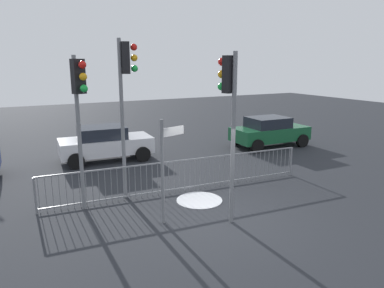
% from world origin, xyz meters
% --- Properties ---
extents(ground_plane, '(60.00, 60.00, 0.00)m').
position_xyz_m(ground_plane, '(0.00, 0.00, 0.00)').
color(ground_plane, '#26282D').
extents(traffic_light_rear_left, '(0.56, 0.36, 4.77)m').
position_xyz_m(traffic_light_rear_left, '(-1.64, 2.81, 3.49)').
color(traffic_light_rear_left, slate).
rests_on(traffic_light_rear_left, ground).
extents(traffic_light_rear_right, '(0.37, 0.55, 4.29)m').
position_xyz_m(traffic_light_rear_right, '(-3.05, 2.38, 3.15)').
color(traffic_light_rear_right, slate).
rests_on(traffic_light_rear_right, ground).
extents(traffic_light_mid_right, '(0.37, 0.55, 4.36)m').
position_xyz_m(traffic_light_mid_right, '(0.11, -0.02, 3.20)').
color(traffic_light_mid_right, slate).
rests_on(traffic_light_mid_right, ground).
extents(direction_sign_post, '(0.76, 0.29, 2.74)m').
position_xyz_m(direction_sign_post, '(-1.39, 0.63, 1.55)').
color(direction_sign_post, slate).
rests_on(direction_sign_post, ground).
extents(pedestrian_guard_railing, '(8.74, 0.66, 1.07)m').
position_xyz_m(pedestrian_guard_railing, '(-0.01, 2.45, 0.55)').
color(pedestrian_guard_railing, slate).
rests_on(pedestrian_guard_railing, ground).
extents(car_white_trailing, '(3.89, 2.11, 1.47)m').
position_xyz_m(car_white_trailing, '(-1.24, 7.39, 0.77)').
color(car_white_trailing, silver).
rests_on(car_white_trailing, ground).
extents(car_green_far, '(3.86, 2.03, 1.47)m').
position_xyz_m(car_green_far, '(6.64, 6.22, 0.77)').
color(car_green_far, '#195933').
rests_on(car_green_far, ground).
extents(snow_patch_kerb, '(1.40, 1.40, 0.01)m').
position_xyz_m(snow_patch_kerb, '(0.13, 1.54, 0.01)').
color(snow_patch_kerb, white).
rests_on(snow_patch_kerb, ground).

